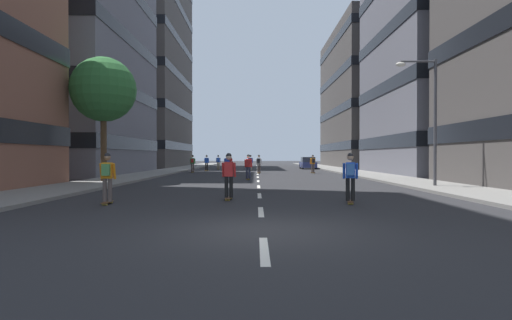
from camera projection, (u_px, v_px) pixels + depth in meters
name	position (u px, v px, depth m)	size (l,w,h in m)	color
ground_plane	(256.00, 173.00, 40.66)	(188.18, 188.18, 0.00)	#28282B
sidewalk_left	(168.00, 171.00, 44.54)	(3.54, 86.25, 0.14)	gray
sidewalk_right	(343.00, 171.00, 44.63)	(3.54, 86.25, 0.14)	gray
lane_markings	(256.00, 172.00, 42.30)	(0.16, 72.20, 0.01)	silver
building_left_mid	(62.00, 46.00, 37.10)	(12.53, 17.62, 22.92)	slate
building_left_far	(137.00, 63.00, 60.81)	(12.53, 21.67, 30.52)	#4C4744
building_right_mid	(449.00, 40.00, 37.24)	(12.53, 16.27, 24.08)	slate
building_right_far	(373.00, 99.00, 61.02)	(12.53, 23.84, 20.10)	#4C4744
parked_car_near	(306.00, 163.00, 52.83)	(1.82, 4.40, 1.52)	navy
street_tree_near	(101.00, 90.00, 25.14)	(3.93, 3.93, 7.55)	#4C3823
streetlamp_right	(426.00, 108.00, 21.33)	(2.13, 0.30, 6.50)	#3F3F44
skater_0	(216.00, 161.00, 50.39)	(0.55, 0.91, 1.78)	brown
skater_1	(348.00, 175.00, 14.43)	(0.57, 0.92, 1.78)	brown
skater_2	(225.00, 163.00, 39.61)	(0.56, 0.92, 1.78)	brown
skater_3	(205.00, 162.00, 45.60)	(0.56, 0.92, 1.78)	brown
skater_4	(246.00, 165.00, 28.74)	(0.55, 0.91, 1.78)	brown
skater_5	(249.00, 162.00, 46.56)	(0.53, 0.90, 1.78)	brown
skater_6	(257.00, 163.00, 39.22)	(0.56, 0.92, 1.78)	brown
skater_7	(105.00, 175.00, 14.14)	(0.54, 0.91, 1.78)	brown
skater_8	(311.00, 163.00, 39.63)	(0.57, 0.92, 1.78)	brown
skater_9	(191.00, 162.00, 41.24)	(0.54, 0.91, 1.78)	brown
skater_10	(227.00, 174.00, 15.62)	(0.55, 0.91, 1.78)	brown
skater_11	(228.00, 161.00, 52.38)	(0.57, 0.92, 1.78)	brown
skater_12	(228.00, 162.00, 44.26)	(0.56, 0.92, 1.78)	brown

